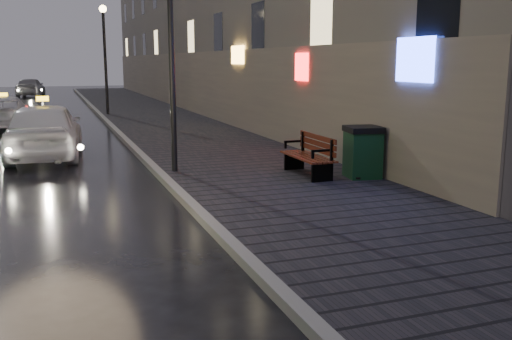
{
  "coord_description": "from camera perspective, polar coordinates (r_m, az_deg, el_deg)",
  "views": [
    {
      "loc": [
        -0.93,
        -7.43,
        2.78
      ],
      "look_at": [
        2.5,
        2.0,
        0.85
      ],
      "focal_mm": 40.0,
      "sensor_mm": 36.0,
      "label": 1
    }
  ],
  "objects": [
    {
      "name": "lamp_near",
      "position": [
        13.73,
        -8.5,
        13.73
      ],
      "size": [
        0.36,
        0.36,
        5.28
      ],
      "color": "black",
      "rests_on": "sidewalk"
    },
    {
      "name": "car_far",
      "position": [
        48.45,
        -21.63,
        7.72
      ],
      "size": [
        2.35,
        4.6,
        1.5
      ],
      "primitive_type": "imported",
      "rotation": [
        0.0,
        0.0,
        3.01
      ],
      "color": "#94959C",
      "rests_on": "ground"
    },
    {
      "name": "trash_bin",
      "position": [
        13.2,
        10.62,
        1.83
      ],
      "size": [
        0.89,
        0.89,
        1.17
      ],
      "rotation": [
        0.0,
        0.0,
        -0.17
      ],
      "color": "black",
      "rests_on": "sidewalk"
    },
    {
      "name": "lamp_far",
      "position": [
        29.57,
        -14.9,
        11.9
      ],
      "size": [
        0.36,
        0.36,
        5.28
      ],
      "color": "black",
      "rests_on": "sidewalk"
    },
    {
      "name": "ground",
      "position": [
        7.98,
        -12.19,
        -9.74
      ],
      "size": [
        120.0,
        120.0,
        0.0
      ],
      "primitive_type": "plane",
      "color": "black",
      "rests_on": "ground"
    },
    {
      "name": "taxi_near",
      "position": [
        17.52,
        -20.39,
        3.79
      ],
      "size": [
        2.35,
        4.98,
        1.65
      ],
      "primitive_type": "imported",
      "rotation": [
        0.0,
        0.0,
        3.06
      ],
      "color": "white",
      "rests_on": "ground"
    },
    {
      "name": "curb",
      "position": [
        28.66,
        -15.08,
        5.09
      ],
      "size": [
        0.2,
        58.0,
        0.15
      ],
      "primitive_type": "cube",
      "color": "slate",
      "rests_on": "ground"
    },
    {
      "name": "sidewalk",
      "position": [
        28.96,
        -10.33,
        5.34
      ],
      "size": [
        4.6,
        58.0,
        0.15
      ],
      "primitive_type": "cube",
      "color": "black",
      "rests_on": "ground"
    },
    {
      "name": "taxi_mid",
      "position": [
        25.88,
        -23.84,
        5.28
      ],
      "size": [
        2.13,
        4.72,
        1.34
      ],
      "primitive_type": "imported",
      "rotation": [
        0.0,
        0.0,
        3.09
      ],
      "color": "white",
      "rests_on": "ground"
    },
    {
      "name": "bench",
      "position": [
        13.3,
        5.47,
        1.5
      ],
      "size": [
        0.64,
        1.85,
        0.94
      ],
      "rotation": [
        0.0,
        0.0,
        -0.0
      ],
      "color": "black",
      "rests_on": "sidewalk"
    }
  ]
}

